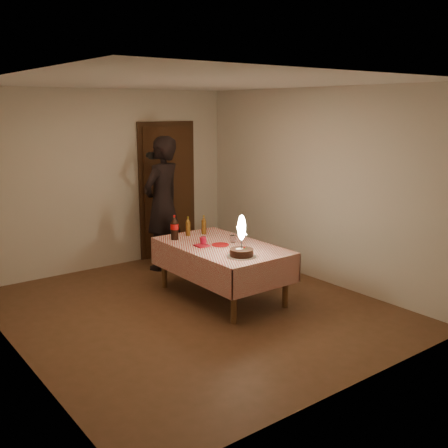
{
  "coord_description": "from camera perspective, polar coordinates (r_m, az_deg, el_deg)",
  "views": [
    {
      "loc": [
        -3.25,
        -4.84,
        2.34
      ],
      "look_at": [
        0.51,
        0.1,
        0.95
      ],
      "focal_mm": 42.0,
      "sensor_mm": 36.0,
      "label": 1
    }
  ],
  "objects": [
    {
      "name": "photographer",
      "position": [
        7.66,
        -6.72,
        2.24
      ],
      "size": [
        0.83,
        0.69,
        1.94
      ],
      "color": "black",
      "rests_on": "ground"
    },
    {
      "name": "ground",
      "position": [
        6.28,
        -3.17,
        -9.28
      ],
      "size": [
        4.0,
        4.5,
        0.01
      ],
      "primitive_type": "cube",
      "color": "brown",
      "rests_on": "ground"
    },
    {
      "name": "room_shell",
      "position": [
        5.95,
        -3.5,
        5.98
      ],
      "size": [
        4.04,
        4.54,
        2.62
      ],
      "color": "beige",
      "rests_on": "ground"
    },
    {
      "name": "birthday_cake",
      "position": [
        5.95,
        1.92,
        -2.41
      ],
      "size": [
        0.34,
        0.34,
        0.48
      ],
      "color": "white",
      "rests_on": "dining_table"
    },
    {
      "name": "cola_bottle",
      "position": [
        6.72,
        -5.41,
        -0.42
      ],
      "size": [
        0.1,
        0.1,
        0.32
      ],
      "color": "black",
      "rests_on": "dining_table"
    },
    {
      "name": "red_plate",
      "position": [
        6.46,
        -0.4,
        -2.27
      ],
      "size": [
        0.22,
        0.22,
        0.01
      ],
      "primitive_type": "cylinder",
      "color": "red",
      "rests_on": "dining_table"
    },
    {
      "name": "napkin_stack",
      "position": [
        6.4,
        -2.43,
        -2.36
      ],
      "size": [
        0.15,
        0.15,
        0.02
      ],
      "primitive_type": "cube",
      "color": "#AA1323",
      "rests_on": "dining_table"
    },
    {
      "name": "clear_cup",
      "position": [
        6.58,
        0.96,
        -1.63
      ],
      "size": [
        0.07,
        0.07,
        0.09
      ],
      "primitive_type": "cylinder",
      "color": "silver",
      "rests_on": "dining_table"
    },
    {
      "name": "amber_bottle_right",
      "position": [
        7.0,
        -2.21,
        -0.14
      ],
      "size": [
        0.06,
        0.06,
        0.25
      ],
      "color": "#613A10",
      "rests_on": "dining_table"
    },
    {
      "name": "dining_table",
      "position": [
        6.49,
        -0.27,
        -3.08
      ],
      "size": [
        1.02,
        1.72,
        0.68
      ],
      "color": "brown",
      "rests_on": "ground"
    },
    {
      "name": "red_cup",
      "position": [
        6.46,
        -2.27,
        -1.85
      ],
      "size": [
        0.08,
        0.08,
        0.1
      ],
      "primitive_type": "cylinder",
      "color": "#A70B24",
      "rests_on": "dining_table"
    },
    {
      "name": "amber_bottle_left",
      "position": [
        6.92,
        -3.94,
        -0.31
      ],
      "size": [
        0.06,
        0.06,
        0.25
      ],
      "color": "#613A10",
      "rests_on": "dining_table"
    }
  ]
}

